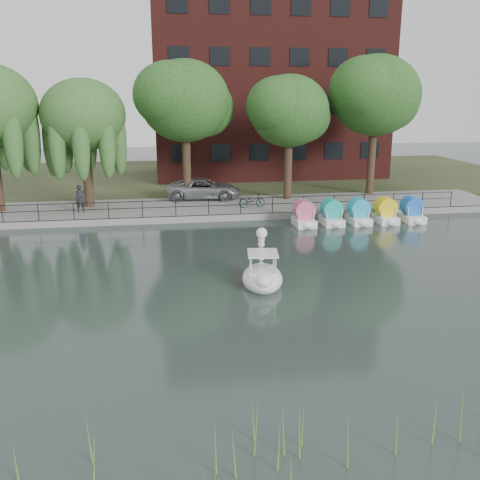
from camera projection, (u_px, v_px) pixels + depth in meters
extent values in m
plane|color=#3B4A47|center=(243.00, 301.00, 20.33)|extent=(120.00, 120.00, 0.00)
cube|color=gray|center=(205.00, 208.00, 35.50)|extent=(40.00, 6.00, 0.40)
cube|color=gray|center=(209.00, 218.00, 32.69)|extent=(40.00, 0.25, 0.40)
cube|color=#47512D|center=(191.00, 177.00, 48.83)|extent=(60.00, 22.00, 0.36)
cylinder|color=black|center=(208.00, 199.00, 32.58)|extent=(32.00, 0.04, 0.04)
cylinder|color=black|center=(209.00, 206.00, 32.68)|extent=(32.00, 0.04, 0.04)
cylinder|color=black|center=(209.00, 207.00, 32.70)|extent=(0.05, 0.05, 1.00)
cube|color=#4C1E16|center=(267.00, 72.00, 47.41)|extent=(20.00, 10.00, 18.00)
cylinder|color=#473323|center=(88.00, 177.00, 34.77)|extent=(0.60, 0.60, 3.80)
ellipsoid|color=#4B7C39|center=(83.00, 115.00, 33.70)|extent=(5.32, 5.32, 4.52)
cylinder|color=#473323|center=(187.00, 168.00, 36.60)|extent=(0.60, 0.60, 4.50)
ellipsoid|color=#3B6F2A|center=(185.00, 101.00, 35.40)|extent=(6.00, 6.00, 5.10)
cylinder|color=#473323|center=(288.00, 170.00, 37.23)|extent=(0.60, 0.60, 4.05)
ellipsoid|color=#3B6F2A|center=(289.00, 111.00, 36.15)|extent=(5.40, 5.40, 4.59)
cylinder|color=#473323|center=(371.00, 161.00, 39.06)|extent=(0.60, 0.60, 4.72)
ellipsoid|color=#3B6F2A|center=(376.00, 95.00, 37.80)|extent=(6.30, 6.30, 5.36)
imported|color=gray|center=(204.00, 187.00, 37.46)|extent=(3.38, 6.17, 1.64)
imported|color=gray|center=(252.00, 200.00, 34.79)|extent=(0.73, 1.76, 1.00)
imported|color=black|center=(80.00, 197.00, 33.20)|extent=(0.80, 0.63, 1.98)
ellipsoid|color=white|center=(262.00, 278.00, 21.94)|extent=(2.01, 2.83, 0.58)
cube|color=white|center=(263.00, 273.00, 21.77)|extent=(1.22, 1.31, 0.29)
cube|color=white|center=(263.00, 253.00, 21.60)|extent=(1.39, 1.47, 0.06)
ellipsoid|color=white|center=(264.00, 282.00, 20.80)|extent=(0.67, 0.56, 0.54)
sphere|color=white|center=(262.00, 233.00, 22.33)|extent=(0.47, 0.47, 0.47)
cone|color=black|center=(261.00, 232.00, 22.63)|extent=(0.23, 0.28, 0.19)
cylinder|color=yellow|center=(261.00, 232.00, 22.50)|extent=(0.26, 0.13, 0.25)
cube|color=white|center=(304.00, 222.00, 31.69)|extent=(1.15, 1.70, 0.44)
cylinder|color=#D55784|center=(304.00, 210.00, 31.59)|extent=(0.90, 1.20, 0.90)
cube|color=white|center=(332.00, 221.00, 31.94)|extent=(1.15, 1.70, 0.44)
cylinder|color=#1BA9A2|center=(332.00, 209.00, 31.84)|extent=(0.90, 1.20, 0.90)
cube|color=white|center=(359.00, 220.00, 32.20)|extent=(1.15, 1.70, 0.44)
cylinder|color=#22A4D0|center=(359.00, 208.00, 32.10)|extent=(0.90, 1.20, 0.90)
cube|color=white|center=(385.00, 219.00, 32.45)|extent=(1.15, 1.70, 0.44)
cylinder|color=yellow|center=(386.00, 207.00, 32.35)|extent=(0.90, 1.20, 0.90)
cube|color=white|center=(412.00, 218.00, 32.71)|extent=(1.15, 1.70, 0.44)
cylinder|color=blue|center=(412.00, 206.00, 32.61)|extent=(0.90, 1.20, 0.90)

